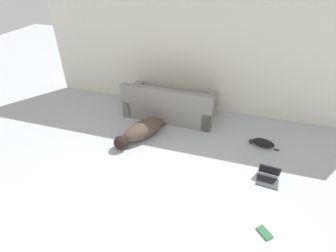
# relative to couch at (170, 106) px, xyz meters

# --- Properties ---
(ground_plane) EXTENTS (20.00, 20.00, 0.00)m
(ground_plane) POSITION_rel_couch_xyz_m (0.53, -3.25, -0.27)
(ground_plane) COLOR #ADB2B7
(wall_back) EXTENTS (7.45, 0.06, 2.80)m
(wall_back) POSITION_rel_couch_xyz_m (0.53, 0.62, 1.13)
(wall_back) COLOR silver
(wall_back) RESTS_ON ground_plane
(couch) EXTENTS (2.03, 0.89, 0.82)m
(couch) POSITION_rel_couch_xyz_m (0.00, 0.00, 0.00)
(couch) COLOR gray
(couch) RESTS_ON ground_plane
(dog) EXTENTS (0.88, 1.33, 0.35)m
(dog) POSITION_rel_couch_xyz_m (-0.32, -1.00, -0.10)
(dog) COLOR #4C3D33
(dog) RESTS_ON ground_plane
(cat) EXTENTS (0.59, 0.24, 0.17)m
(cat) POSITION_rel_couch_xyz_m (2.06, -0.55, -0.19)
(cat) COLOR black
(cat) RESTS_ON ground_plane
(laptop_open) EXTENTS (0.38, 0.37, 0.25)m
(laptop_open) POSITION_rel_couch_xyz_m (2.17, -1.45, -0.19)
(laptop_open) COLOR #2D2D33
(laptop_open) RESTS_ON ground_plane
(book_green) EXTENTS (0.23, 0.24, 0.02)m
(book_green) POSITION_rel_couch_xyz_m (2.11, -2.54, -0.26)
(book_green) COLOR #2D663D
(book_green) RESTS_ON ground_plane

